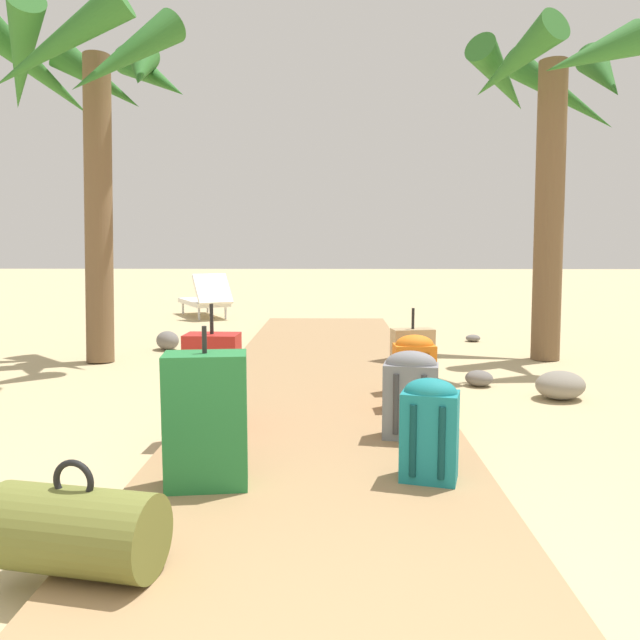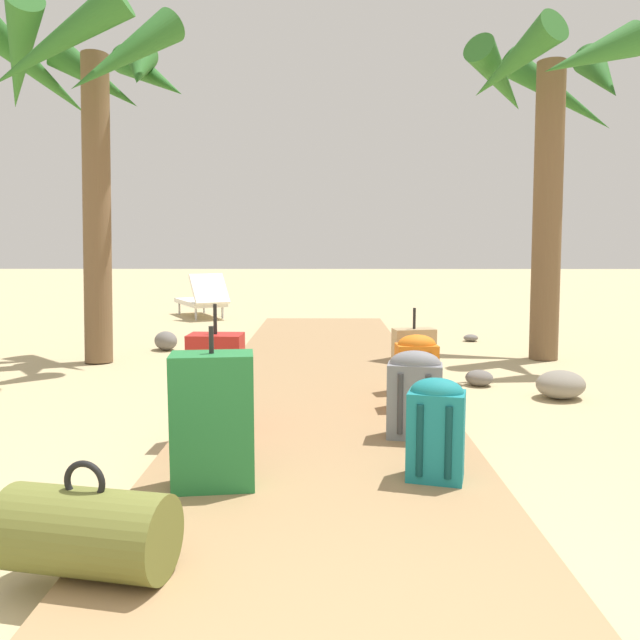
{
  "view_description": "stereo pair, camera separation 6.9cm",
  "coord_description": "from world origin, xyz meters",
  "px_view_note": "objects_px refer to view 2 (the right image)",
  "views": [
    {
      "loc": [
        0.1,
        -1.07,
        1.29
      ],
      "look_at": [
        -0.02,
        5.12,
        0.55
      ],
      "focal_mm": 35.2,
      "sensor_mm": 36.0,
      "label": 1
    },
    {
      "loc": [
        0.03,
        -1.07,
        1.29
      ],
      "look_at": [
        -0.02,
        5.12,
        0.55
      ],
      "focal_mm": 35.2,
      "sensor_mm": 36.0,
      "label": 2
    }
  ],
  "objects_px": {
    "suitcase_tan": "(414,360)",
    "suitcase_green": "(213,421)",
    "backpack_orange": "(416,370)",
    "palm_tree_far_right": "(549,116)",
    "backpack_grey": "(415,392)",
    "lounge_chair": "(202,299)",
    "duffel_bag_olive": "(87,532)",
    "suitcase_red": "(216,382)",
    "backpack_teal": "(436,427)",
    "palm_tree_far_left": "(89,94)"
  },
  "relations": [
    {
      "from": "suitcase_tan",
      "to": "suitcase_green",
      "type": "bearing_deg",
      "value": -121.75
    },
    {
      "from": "backpack_orange",
      "to": "palm_tree_far_right",
      "type": "relative_size",
      "value": 0.15
    },
    {
      "from": "backpack_grey",
      "to": "lounge_chair",
      "type": "relative_size",
      "value": 0.34
    },
    {
      "from": "duffel_bag_olive",
      "to": "suitcase_tan",
      "type": "xyz_separation_m",
      "value": [
        1.61,
        2.94,
        0.1
      ]
    },
    {
      "from": "backpack_grey",
      "to": "duffel_bag_olive",
      "type": "bearing_deg",
      "value": -130.77
    },
    {
      "from": "suitcase_green",
      "to": "backpack_orange",
      "type": "bearing_deg",
      "value": 51.4
    },
    {
      "from": "palm_tree_far_right",
      "to": "suitcase_green",
      "type": "bearing_deg",
      "value": -126.24
    },
    {
      "from": "backpack_orange",
      "to": "backpack_grey",
      "type": "bearing_deg",
      "value": -99.06
    },
    {
      "from": "suitcase_tan",
      "to": "backpack_grey",
      "type": "bearing_deg",
      "value": -97.71
    },
    {
      "from": "suitcase_red",
      "to": "palm_tree_far_right",
      "type": "relative_size",
      "value": 0.23
    },
    {
      "from": "backpack_grey",
      "to": "suitcase_red",
      "type": "bearing_deg",
      "value": 173.48
    },
    {
      "from": "palm_tree_far_right",
      "to": "backpack_teal",
      "type": "bearing_deg",
      "value": -115.3
    },
    {
      "from": "suitcase_green",
      "to": "palm_tree_far_right",
      "type": "height_order",
      "value": "palm_tree_far_right"
    },
    {
      "from": "suitcase_red",
      "to": "suitcase_green",
      "type": "xyz_separation_m",
      "value": [
        0.15,
        -0.96,
        0.02
      ]
    },
    {
      "from": "suitcase_tan",
      "to": "suitcase_red",
      "type": "relative_size",
      "value": 0.84
    },
    {
      "from": "palm_tree_far_left",
      "to": "palm_tree_far_right",
      "type": "xyz_separation_m",
      "value": [
        5.0,
        0.3,
        -0.18
      ]
    },
    {
      "from": "backpack_grey",
      "to": "suitcase_red",
      "type": "height_order",
      "value": "suitcase_red"
    },
    {
      "from": "backpack_orange",
      "to": "suitcase_red",
      "type": "height_order",
      "value": "suitcase_red"
    },
    {
      "from": "lounge_chair",
      "to": "suitcase_red",
      "type": "bearing_deg",
      "value": -78.23
    },
    {
      "from": "backpack_grey",
      "to": "palm_tree_far_right",
      "type": "distance_m",
      "value": 4.5
    },
    {
      "from": "palm_tree_far_left",
      "to": "lounge_chair",
      "type": "bearing_deg",
      "value": 86.06
    },
    {
      "from": "duffel_bag_olive",
      "to": "suitcase_red",
      "type": "xyz_separation_m",
      "value": [
        0.17,
        1.81,
        0.16
      ]
    },
    {
      "from": "backpack_orange",
      "to": "backpack_teal",
      "type": "relative_size",
      "value": 1.03
    },
    {
      "from": "backpack_grey",
      "to": "palm_tree_far_right",
      "type": "xyz_separation_m",
      "value": [
        1.92,
        3.33,
        2.34
      ]
    },
    {
      "from": "suitcase_tan",
      "to": "lounge_chair",
      "type": "xyz_separation_m",
      "value": [
        -2.95,
        6.11,
        -0.02
      ]
    },
    {
      "from": "suitcase_red",
      "to": "suitcase_tan",
      "type": "bearing_deg",
      "value": 37.93
    },
    {
      "from": "suitcase_green",
      "to": "palm_tree_far_left",
      "type": "height_order",
      "value": "palm_tree_far_left"
    },
    {
      "from": "suitcase_tan",
      "to": "palm_tree_far_left",
      "type": "xyz_separation_m",
      "value": [
        -3.25,
        1.76,
        2.55
      ]
    },
    {
      "from": "palm_tree_far_left",
      "to": "palm_tree_far_right",
      "type": "distance_m",
      "value": 5.01
    },
    {
      "from": "duffel_bag_olive",
      "to": "suitcase_tan",
      "type": "height_order",
      "value": "suitcase_tan"
    },
    {
      "from": "suitcase_tan",
      "to": "backpack_orange",
      "type": "bearing_deg",
      "value": -95.87
    },
    {
      "from": "suitcase_tan",
      "to": "suitcase_red",
      "type": "bearing_deg",
      "value": -142.07
    },
    {
      "from": "duffel_bag_olive",
      "to": "suitcase_tan",
      "type": "distance_m",
      "value": 3.35
    },
    {
      "from": "suitcase_tan",
      "to": "palm_tree_far_right",
      "type": "xyz_separation_m",
      "value": [
        1.75,
        2.06,
        2.37
      ]
    },
    {
      "from": "suitcase_tan",
      "to": "suitcase_green",
      "type": "xyz_separation_m",
      "value": [
        -1.29,
        -2.09,
        0.08
      ]
    },
    {
      "from": "duffel_bag_olive",
      "to": "backpack_orange",
      "type": "xyz_separation_m",
      "value": [
        1.55,
        2.4,
        0.13
      ]
    },
    {
      "from": "suitcase_green",
      "to": "suitcase_tan",
      "type": "bearing_deg",
      "value": 58.25
    },
    {
      "from": "backpack_orange",
      "to": "lounge_chair",
      "type": "height_order",
      "value": "lounge_chair"
    },
    {
      "from": "backpack_orange",
      "to": "palm_tree_far_left",
      "type": "relative_size",
      "value": 0.15
    },
    {
      "from": "backpack_teal",
      "to": "palm_tree_far_right",
      "type": "distance_m",
      "value": 5.05
    },
    {
      "from": "backpack_grey",
      "to": "lounge_chair",
      "type": "distance_m",
      "value": 7.89
    },
    {
      "from": "backpack_grey",
      "to": "backpack_teal",
      "type": "relative_size",
      "value": 1.04
    },
    {
      "from": "suitcase_red",
      "to": "palm_tree_far_right",
      "type": "height_order",
      "value": "palm_tree_far_right"
    },
    {
      "from": "backpack_teal",
      "to": "palm_tree_far_left",
      "type": "distance_m",
      "value": 5.47
    },
    {
      "from": "suitcase_green",
      "to": "duffel_bag_olive",
      "type": "bearing_deg",
      "value": -110.49
    },
    {
      "from": "backpack_orange",
      "to": "backpack_teal",
      "type": "height_order",
      "value": "backpack_orange"
    },
    {
      "from": "backpack_teal",
      "to": "lounge_chair",
      "type": "distance_m",
      "value": 8.56
    },
    {
      "from": "backpack_grey",
      "to": "lounge_chair",
      "type": "height_order",
      "value": "lounge_chair"
    },
    {
      "from": "backpack_grey",
      "to": "backpack_teal",
      "type": "height_order",
      "value": "backpack_grey"
    },
    {
      "from": "backpack_orange",
      "to": "palm_tree_far_left",
      "type": "bearing_deg",
      "value": 144.25
    }
  ]
}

